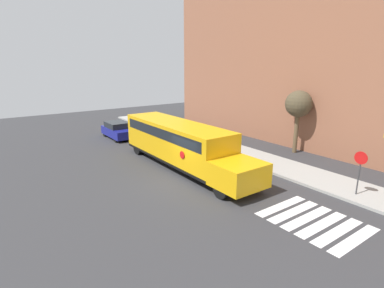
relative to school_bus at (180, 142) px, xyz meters
The scene contains 8 objects.
ground_plane 3.09m from the school_bus, 29.78° to the right, with size 60.00×60.00×0.00m, color #333335.
sidewalk_strip 5.89m from the school_bus, 66.42° to the left, with size 44.00×3.00×0.15m.
building_backdrop 13.00m from the school_bus, 79.02° to the left, with size 32.00×4.00×13.70m.
crosswalk_stripes 9.57m from the school_bus, ahead, with size 4.00×3.20×0.01m.
school_bus is the anchor object (origin of this frame).
parked_car 9.91m from the school_bus, behind, with size 4.01×1.77×1.45m.
stop_sign 10.30m from the school_bus, 26.60° to the left, with size 0.65×0.10×2.42m.
tree_near_sidewalk 9.41m from the school_bus, 74.49° to the left, with size 1.96×1.96×4.71m.
Camera 1 is at (13.48, -9.10, 6.60)m, focal length 28.00 mm.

